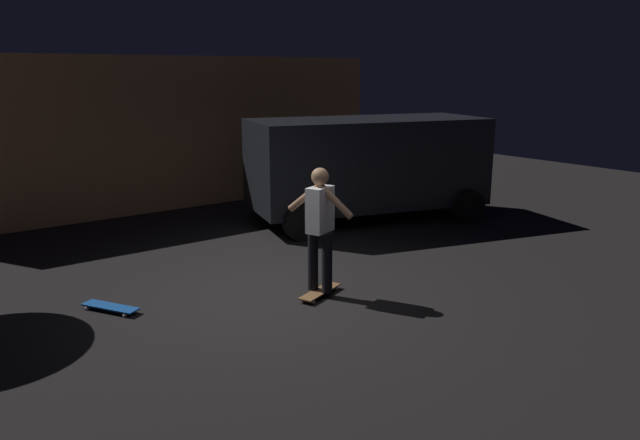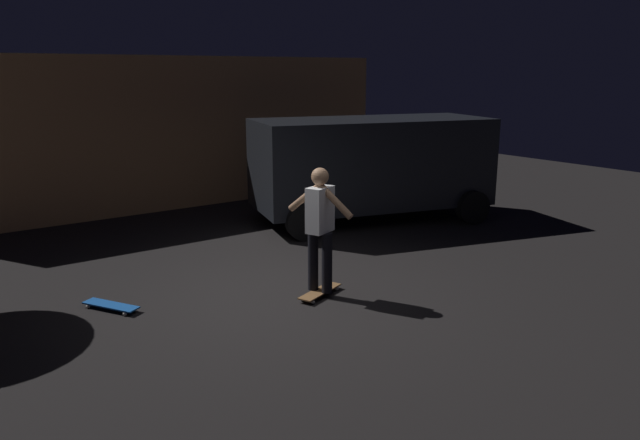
{
  "view_description": "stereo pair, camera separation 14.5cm",
  "coord_description": "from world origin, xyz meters",
  "px_view_note": "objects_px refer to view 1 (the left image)",
  "views": [
    {
      "loc": [
        -4.28,
        -6.43,
        2.96
      ],
      "look_at": [
        0.38,
        -0.26,
        1.05
      ],
      "focal_mm": 34.25,
      "sensor_mm": 36.0,
      "label": 1
    },
    {
      "loc": [
        -4.16,
        -6.52,
        2.96
      ],
      "look_at": [
        0.38,
        -0.26,
        1.05
      ],
      "focal_mm": 34.25,
      "sensor_mm": 36.0,
      "label": 2
    }
  ],
  "objects_px": {
    "skateboard_ridden": "(320,292)",
    "parked_van": "(368,163)",
    "skateboard_spare": "(110,307)",
    "skater": "(320,221)"
  },
  "relations": [
    {
      "from": "skateboard_ridden",
      "to": "skater",
      "type": "xyz_separation_m",
      "value": [
        -0.0,
        -0.0,
        0.98
      ]
    },
    {
      "from": "parked_van",
      "to": "skater",
      "type": "distance_m",
      "value": 4.42
    },
    {
      "from": "skateboard_ridden",
      "to": "parked_van",
      "type": "bearing_deg",
      "value": 40.53
    },
    {
      "from": "skateboard_ridden",
      "to": "skater",
      "type": "bearing_deg",
      "value": -135.0
    },
    {
      "from": "skateboard_ridden",
      "to": "skater",
      "type": "height_order",
      "value": "skater"
    },
    {
      "from": "parked_van",
      "to": "skateboard_ridden",
      "type": "xyz_separation_m",
      "value": [
        -3.36,
        -2.87,
        -1.11
      ]
    },
    {
      "from": "parked_van",
      "to": "skateboard_spare",
      "type": "height_order",
      "value": "parked_van"
    },
    {
      "from": "parked_van",
      "to": "skateboard_spare",
      "type": "bearing_deg",
      "value": -163.51
    },
    {
      "from": "parked_van",
      "to": "skateboard_spare",
      "type": "xyz_separation_m",
      "value": [
        -5.8,
        -1.72,
        -1.11
      ]
    },
    {
      "from": "parked_van",
      "to": "skateboard_spare",
      "type": "relative_size",
      "value": 6.37
    }
  ]
}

